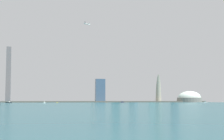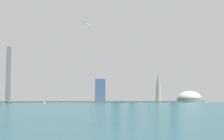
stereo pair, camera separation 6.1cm
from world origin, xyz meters
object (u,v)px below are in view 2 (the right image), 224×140
at_px(channel_buoy_2, 107,103).
at_px(stadium_dome, 187,98).
at_px(skyscraper_0, 133,87).
at_px(channel_buoy_1, 57,102).
at_px(boat_3, 9,102).
at_px(skyscraper_4, 115,77).
at_px(channel_buoy_0, 57,102).
at_px(skyscraper_1, 152,87).
at_px(skyscraper_3, 8,74).
at_px(boat_0, 205,102).
at_px(airplane, 87,24).
at_px(skyscraper_7, 174,79).
at_px(skyscraper_6, 96,76).
at_px(boat_4, 122,102).
at_px(observation_tower, 158,48).
at_px(boat_5, 45,103).
at_px(skyscraper_2, 100,91).

bearing_deg(channel_buoy_2, stadium_dome, 36.27).
bearing_deg(skyscraper_0, channel_buoy_1, -132.49).
xyz_separation_m(skyscraper_0, channel_buoy_2, (-137.74, -283.56, -48.72)).
xyz_separation_m(skyscraper_0, boat_3, (-361.41, -219.06, -48.38)).
bearing_deg(channel_buoy_2, channel_buoy_1, 175.03).
xyz_separation_m(skyscraper_4, channel_buoy_2, (-84.84, -304.72, -80.66)).
xyz_separation_m(stadium_dome, channel_buoy_0, (-406.41, -146.35, -10.91)).
distance_m(skyscraper_1, channel_buoy_2, 382.38).
height_order(skyscraper_1, skyscraper_3, skyscraper_3).
xyz_separation_m(stadium_dome, skyscraper_0, (-158.09, 66.51, 37.43)).
height_order(skyscraper_1, skyscraper_4, skyscraper_4).
distance_m(boat_0, channel_buoy_0, 355.29).
xyz_separation_m(channel_buoy_2, airplane, (-23.61, 184.38, 224.97)).
height_order(skyscraper_4, airplane, airplane).
distance_m(skyscraper_0, channel_buoy_1, 374.34).
bearing_deg(skyscraper_7, skyscraper_6, 164.96).
bearing_deg(skyscraper_6, skyscraper_3, 179.81).
bearing_deg(skyscraper_1, channel_buoy_1, -136.90).
distance_m(skyscraper_3, skyscraper_4, 335.06).
bearing_deg(channel_buoy_0, skyscraper_3, 122.91).
height_order(skyscraper_4, channel_buoy_0, skyscraper_4).
bearing_deg(skyscraper_0, stadium_dome, -22.82).
relative_size(skyscraper_3, boat_4, 20.97).
distance_m(stadium_dome, channel_buoy_1, 458.47).
relative_size(observation_tower, skyscraper_6, 1.82).
bearing_deg(observation_tower, boat_0, -82.19).
bearing_deg(skyscraper_7, skyscraper_4, 153.72).
relative_size(skyscraper_3, channel_buoy_2, 90.89).
relative_size(skyscraper_1, channel_buoy_2, 53.12).
height_order(skyscraper_7, boat_4, skyscraper_7).
height_order(observation_tower, boat_5, observation_tower).
xyz_separation_m(skyscraper_2, channel_buoy_2, (-22.00, -231.69, -33.81)).
bearing_deg(airplane, skyscraper_6, 26.37).
relative_size(boat_0, airplane, 0.38).
bearing_deg(skyscraper_3, boat_3, -83.30).
distance_m(skyscraper_0, skyscraper_7, 134.59).
relative_size(boat_4, channel_buoy_1, 3.08).
bearing_deg(boat_5, skyscraper_1, -34.96).
distance_m(observation_tower, skyscraper_3, 461.82).
bearing_deg(skyscraper_0, airplane, -148.42).
bearing_deg(boat_4, channel_buoy_0, -1.14).
xyz_separation_m(skyscraper_1, skyscraper_2, (-190.41, -82.59, -14.39)).
xyz_separation_m(observation_tower, channel_buoy_0, (-308.94, -139.72, -165.58)).
xyz_separation_m(stadium_dome, channel_buoy_2, (-295.83, -217.05, -11.29)).
distance_m(skyscraper_6, channel_buoy_0, 262.31).
distance_m(boat_4, airplane, 251.10).
distance_m(skyscraper_6, boat_5, 401.23).
xyz_separation_m(skyscraper_3, boat_5, (109.56, -360.93, -82.39)).
distance_m(stadium_dome, boat_4, 255.26).
distance_m(skyscraper_3, boat_0, 579.32).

